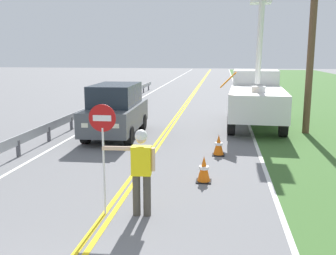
{
  "coord_description": "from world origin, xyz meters",
  "views": [
    {
      "loc": [
        2.3,
        -3.13,
        3.35
      ],
      "look_at": [
        0.78,
        7.91,
        1.2
      ],
      "focal_mm": 41.84,
      "sensor_mm": 36.0,
      "label": 1
    }
  ],
  "objects_px": {
    "traffic_cone_lead": "(204,169)",
    "traffic_cone_mid": "(219,145)",
    "flagger_worker": "(141,167)",
    "utility_pole_near": "(313,18)",
    "stop_sign_paddle": "(103,135)",
    "oncoming_suv_nearest": "(116,110)",
    "utility_bucket_truck": "(256,94)"
  },
  "relations": [
    {
      "from": "oncoming_suv_nearest",
      "to": "traffic_cone_mid",
      "type": "bearing_deg",
      "value": -31.06
    },
    {
      "from": "oncoming_suv_nearest",
      "to": "traffic_cone_lead",
      "type": "distance_m",
      "value": 6.53
    },
    {
      "from": "utility_pole_near",
      "to": "traffic_cone_lead",
      "type": "height_order",
      "value": "utility_pole_near"
    },
    {
      "from": "flagger_worker",
      "to": "stop_sign_paddle",
      "type": "xyz_separation_m",
      "value": [
        -0.77,
        -0.05,
        0.66
      ]
    },
    {
      "from": "utility_bucket_truck",
      "to": "traffic_cone_mid",
      "type": "xyz_separation_m",
      "value": [
        -1.64,
        -5.83,
        -1.1
      ]
    },
    {
      "from": "utility_pole_near",
      "to": "traffic_cone_lead",
      "type": "distance_m",
      "value": 9.07
    },
    {
      "from": "stop_sign_paddle",
      "to": "utility_pole_near",
      "type": "height_order",
      "value": "utility_pole_near"
    },
    {
      "from": "utility_pole_near",
      "to": "oncoming_suv_nearest",
      "type": "bearing_deg",
      "value": -168.07
    },
    {
      "from": "oncoming_suv_nearest",
      "to": "flagger_worker",
      "type": "bearing_deg",
      "value": -71.08
    },
    {
      "from": "stop_sign_paddle",
      "to": "traffic_cone_mid",
      "type": "height_order",
      "value": "stop_sign_paddle"
    },
    {
      "from": "stop_sign_paddle",
      "to": "utility_bucket_truck",
      "type": "xyz_separation_m",
      "value": [
        3.95,
        10.98,
        -0.27
      ]
    },
    {
      "from": "flagger_worker",
      "to": "utility_bucket_truck",
      "type": "height_order",
      "value": "utility_bucket_truck"
    },
    {
      "from": "utility_pole_near",
      "to": "utility_bucket_truck",
      "type": "bearing_deg",
      "value": 138.91
    },
    {
      "from": "oncoming_suv_nearest",
      "to": "traffic_cone_lead",
      "type": "bearing_deg",
      "value": -54.28
    },
    {
      "from": "stop_sign_paddle",
      "to": "traffic_cone_lead",
      "type": "xyz_separation_m",
      "value": [
        1.95,
        2.37,
        -1.37
      ]
    },
    {
      "from": "stop_sign_paddle",
      "to": "utility_pole_near",
      "type": "xyz_separation_m",
      "value": [
        5.9,
        9.28,
        2.97
      ]
    },
    {
      "from": "traffic_cone_lead",
      "to": "traffic_cone_mid",
      "type": "distance_m",
      "value": 2.8
    },
    {
      "from": "flagger_worker",
      "to": "oncoming_suv_nearest",
      "type": "relative_size",
      "value": 0.39
    },
    {
      "from": "utility_bucket_truck",
      "to": "traffic_cone_lead",
      "type": "height_order",
      "value": "utility_bucket_truck"
    },
    {
      "from": "traffic_cone_mid",
      "to": "utility_bucket_truck",
      "type": "bearing_deg",
      "value": 74.27
    },
    {
      "from": "stop_sign_paddle",
      "to": "oncoming_suv_nearest",
      "type": "distance_m",
      "value": 7.89
    },
    {
      "from": "flagger_worker",
      "to": "utility_pole_near",
      "type": "height_order",
      "value": "utility_pole_near"
    },
    {
      "from": "stop_sign_paddle",
      "to": "traffic_cone_lead",
      "type": "bearing_deg",
      "value": 50.55
    },
    {
      "from": "stop_sign_paddle",
      "to": "utility_pole_near",
      "type": "bearing_deg",
      "value": 57.55
    },
    {
      "from": "traffic_cone_lead",
      "to": "oncoming_suv_nearest",
      "type": "bearing_deg",
      "value": 125.72
    },
    {
      "from": "stop_sign_paddle",
      "to": "traffic_cone_mid",
      "type": "relative_size",
      "value": 3.33
    },
    {
      "from": "utility_bucket_truck",
      "to": "stop_sign_paddle",
      "type": "bearing_deg",
      "value": -109.79
    },
    {
      "from": "utility_pole_near",
      "to": "traffic_cone_lead",
      "type": "xyz_separation_m",
      "value": [
        -3.95,
        -6.91,
        -4.34
      ]
    },
    {
      "from": "stop_sign_paddle",
      "to": "traffic_cone_lead",
      "type": "relative_size",
      "value": 3.33
    },
    {
      "from": "utility_pole_near",
      "to": "traffic_cone_lead",
      "type": "relative_size",
      "value": 12.84
    },
    {
      "from": "flagger_worker",
      "to": "stop_sign_paddle",
      "type": "relative_size",
      "value": 0.78
    },
    {
      "from": "utility_pole_near",
      "to": "flagger_worker",
      "type": "bearing_deg",
      "value": -119.08
    }
  ]
}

